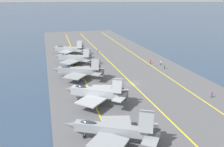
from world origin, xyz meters
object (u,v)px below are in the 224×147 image
parked_jet_fourth (74,58)px  crew_purple_vest (212,94)px  crew_red_vest (151,61)px  crew_brown_vest (98,51)px  crew_green_vest (164,66)px  parked_jet_third (79,71)px  crew_white_vest (161,63)px  parked_jet_nearest (113,129)px  parked_jet_fifth (69,49)px  parked_jet_second (96,92)px

parked_jet_fourth → crew_purple_vest: size_ratio=8.92×
crew_purple_vest → crew_red_vest: (32.74, 1.86, 0.06)m
crew_brown_vest → crew_red_vest: 27.51m
crew_purple_vest → crew_green_vest: 25.89m
parked_jet_third → crew_white_vest: parked_jet_third is taller
parked_jet_fourth → crew_purple_vest: bearing=-144.0°
crew_purple_vest → crew_green_vest: size_ratio=1.00×
crew_green_vest → parked_jet_third: bearing=94.2°
crew_purple_vest → crew_white_vest: 30.51m
crew_red_vest → crew_white_vest: (-2.25, -3.07, -0.08)m
parked_jet_nearest → crew_brown_vest: (67.20, -12.36, -1.59)m
parked_jet_fourth → crew_red_vest: size_ratio=8.42×
parked_jet_fifth → parked_jet_third: bearing=179.0°
crew_brown_vest → crew_white_vest: (-25.12, -18.36, 0.01)m
crew_purple_vest → crew_white_vest: bearing=-2.3°
parked_jet_second → parked_jet_fourth: bearing=1.0°
parked_jet_second → crew_brown_vest: (50.80, -11.82, -1.88)m
parked_jet_nearest → parked_jet_second: size_ratio=1.09×
parked_jet_third → crew_brown_vest: size_ratio=9.62×
parked_jet_nearest → parked_jet_third: size_ratio=1.03×
parked_jet_second → crew_purple_vest: parked_jet_second is taller
parked_jet_fourth → crew_brown_vest: (14.85, -12.47, -1.48)m
parked_jet_fifth → crew_white_vest: parked_jet_fifth is taller
crew_red_vest → crew_green_vest: size_ratio=1.06×
parked_jet_third → parked_jet_fourth: size_ratio=1.05×
crew_brown_vest → parked_jet_second: bearing=166.9°
parked_jet_fourth → crew_green_vest: (-14.87, -29.95, -1.46)m
parked_jet_second → parked_jet_fourth: 35.96m
parked_jet_fourth → crew_purple_vest: parked_jet_fourth is taller
parked_jet_second → crew_purple_vest: 29.42m
parked_jet_fifth → crew_purple_vest: size_ratio=8.98×
parked_jet_nearest → crew_red_vest: bearing=-32.0°
parked_jet_nearest → crew_green_vest: size_ratio=9.65×
parked_jet_fourth → crew_white_vest: parked_jet_fourth is taller
parked_jet_third → crew_brown_vest: parked_jet_third is taller
parked_jet_third → parked_jet_fourth: (17.10, -0.75, -0.19)m
parked_jet_fourth → crew_green_vest: bearing=-116.4°
crew_white_vest → parked_jet_fifth: bearing=48.9°
parked_jet_fifth → crew_brown_vest: (-1.87, -12.62, -1.38)m
parked_jet_third → crew_white_vest: (6.83, -31.58, -1.66)m
crew_red_vest → parked_jet_second: bearing=135.9°
parked_jet_fourth → crew_brown_vest: size_ratio=9.16×
crew_brown_vest → crew_red_vest: crew_red_vest is taller
parked_jet_fifth → crew_white_vest: (-26.99, -30.98, -1.37)m
crew_brown_vest → crew_purple_vest: bearing=-162.9°
parked_jet_fifth → crew_purple_vest: 64.74m
parked_jet_third → crew_white_vest: 32.36m
parked_jet_nearest → parked_jet_second: (16.40, -0.54, 0.28)m
crew_purple_vest → crew_brown_vest: 58.19m
parked_jet_second → crew_green_vest: (21.09, -29.30, -1.85)m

